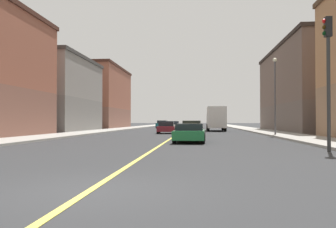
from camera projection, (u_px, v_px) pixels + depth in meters
The scene contains 16 objects.
ground_plane at pixel (89, 191), 6.95m from camera, with size 400.00×400.00×0.00m, color #2C2D2F.
sidewalk_left at pixel (251, 129), 54.86m from camera, with size 3.63×168.00×0.15m, color #9E9B93.
sidewalk_right at pixel (122, 129), 56.64m from camera, with size 3.63×168.00×0.15m, color #9E9B93.
lane_center_stripe at pixel (185, 129), 55.75m from camera, with size 0.16×154.00×0.01m, color #E5D14C.
building_left_mid at pixel (322, 89), 44.69m from camera, with size 11.80×23.47×10.85m.
building_right_midblock at pixel (43, 95), 45.18m from camera, with size 11.80×14.83×9.45m.
building_right_distant at pixel (91, 98), 65.17m from camera, with size 11.80×18.46×11.19m.
traffic_light_left_near at pixel (328, 64), 15.87m from camera, with size 0.40×0.32×6.08m.
street_lamp_left_near at pixel (275, 88), 31.58m from camera, with size 0.36×0.36×6.88m.
car_maroon at pixel (166, 128), 38.37m from camera, with size 2.03×4.02×1.28m.
car_white at pixel (173, 126), 50.93m from camera, with size 1.97×4.55×1.33m.
car_yellow at pixel (192, 128), 32.54m from camera, with size 2.01×4.11×1.39m.
car_green at pixel (190, 133), 22.55m from camera, with size 2.05×4.46×1.19m.
car_teal at pixel (162, 124), 65.23m from camera, with size 2.09×4.28×1.43m.
car_black at pixel (196, 125), 65.42m from camera, with size 1.94×4.52×1.32m.
box_truck at pixel (216, 119), 47.50m from camera, with size 2.47×7.79×3.20m.
Camera 1 is at (2.15, -6.81, 1.39)m, focal length 37.67 mm.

